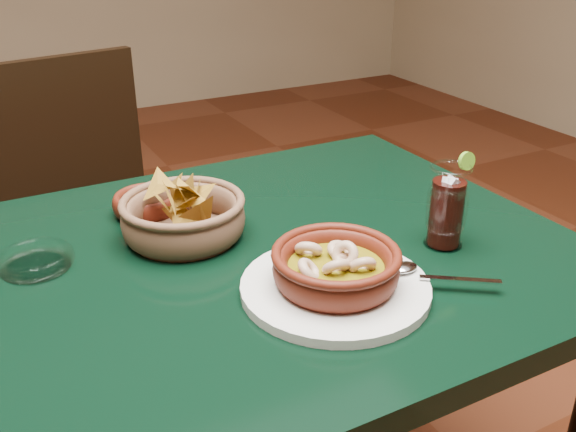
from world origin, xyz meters
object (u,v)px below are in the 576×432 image
dining_table (205,318)px  cola_drink (447,207)px  chip_basket (183,216)px  dining_chair (94,228)px  shrimp_plate (336,272)px

dining_table → cola_drink: cola_drink is taller
chip_basket → cola_drink: size_ratio=1.53×
dining_chair → chip_basket: 0.67m
dining_chair → cola_drink: size_ratio=5.96×
shrimp_plate → dining_table: bearing=130.6°
chip_basket → dining_table: bearing=-95.4°
dining_chair → chip_basket: size_ratio=3.89×
dining_table → chip_basket: bearing=84.6°
chip_basket → cola_drink: bearing=-32.0°
shrimp_plate → cola_drink: 0.24m
shrimp_plate → dining_chair: bearing=101.2°
dining_chair → shrimp_plate: (0.17, -0.87, 0.27)m
dining_table → cola_drink: 0.42m
shrimp_plate → cola_drink: size_ratio=2.22×
shrimp_plate → chip_basket: chip_basket is taller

